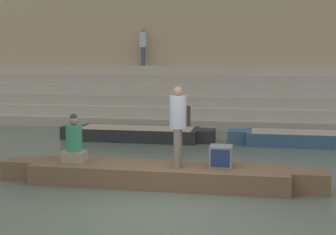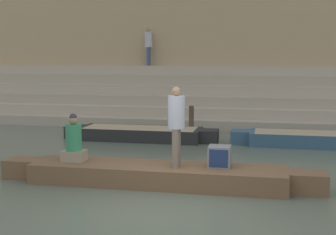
# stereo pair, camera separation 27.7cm
# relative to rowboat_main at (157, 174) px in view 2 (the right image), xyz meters

# --- Properties ---
(ground_plane) EXTENTS (120.00, 120.00, 0.00)m
(ground_plane) POSITION_rel_rowboat_main_xyz_m (0.54, -1.54, -0.23)
(ground_plane) COLOR #566051
(ghat_steps) EXTENTS (36.00, 3.56, 2.40)m
(ghat_steps) POSITION_rel_rowboat_main_xyz_m (0.54, 9.88, 0.64)
(ghat_steps) COLOR tan
(ghat_steps) RESTS_ON ground
(back_wall) EXTENTS (34.20, 1.28, 9.00)m
(back_wall) POSITION_rel_rowboat_main_xyz_m (0.54, 11.76, 4.24)
(back_wall) COLOR tan
(back_wall) RESTS_ON ground
(rowboat_main) EXTENTS (7.17, 1.31, 0.43)m
(rowboat_main) POSITION_rel_rowboat_main_xyz_m (0.00, 0.00, 0.00)
(rowboat_main) COLOR brown
(rowboat_main) RESTS_ON ground
(person_standing) EXTENTS (0.36, 0.36, 1.73)m
(person_standing) POSITION_rel_rowboat_main_xyz_m (0.45, -0.06, 1.20)
(person_standing) COLOR #756656
(person_standing) RESTS_ON rowboat_main
(person_rowing) EXTENTS (0.51, 0.40, 1.09)m
(person_rowing) POSITION_rel_rowboat_main_xyz_m (-1.93, 0.01, 0.63)
(person_rowing) COLOR gray
(person_rowing) RESTS_ON rowboat_main
(tv_set) EXTENTS (0.48, 0.45, 0.46)m
(tv_set) POSITION_rel_rowboat_main_xyz_m (1.36, 0.11, 0.43)
(tv_set) COLOR slate
(tv_set) RESTS_ON rowboat_main
(moored_boat_shore) EXTENTS (5.41, 1.33, 0.42)m
(moored_boat_shore) POSITION_rel_rowboat_main_xyz_m (3.93, 5.42, -0.01)
(moored_boat_shore) COLOR #33516B
(moored_boat_shore) RESTS_ON ground
(moored_boat_distant) EXTENTS (5.25, 1.33, 0.42)m
(moored_boat_distant) POSITION_rel_rowboat_main_xyz_m (-1.83, 5.35, -0.01)
(moored_boat_distant) COLOR black
(moored_boat_distant) RESTS_ON ground
(mooring_post) EXTENTS (0.17, 0.17, 1.12)m
(mooring_post) POSITION_rel_rowboat_main_xyz_m (-0.19, 6.02, 0.33)
(mooring_post) COLOR #473828
(mooring_post) RESTS_ON ground
(person_on_steps) EXTENTS (0.33, 0.33, 1.70)m
(person_on_steps) POSITION_rel_rowboat_main_xyz_m (-2.93, 10.87, 3.15)
(person_on_steps) COLOR #3D4C75
(person_on_steps) RESTS_ON ghat_steps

